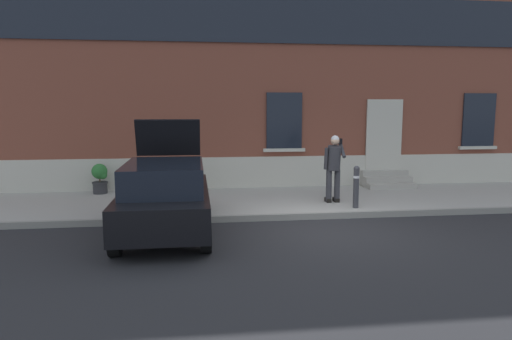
{
  "coord_description": "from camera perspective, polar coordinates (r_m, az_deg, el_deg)",
  "views": [
    {
      "loc": [
        -2.68,
        -9.44,
        2.62
      ],
      "look_at": [
        -1.24,
        1.6,
        1.1
      ],
      "focal_mm": 32.56,
      "sensor_mm": 36.0,
      "label": 1
    }
  ],
  "objects": [
    {
      "name": "building_facade",
      "position": [
        15.01,
        2.96,
        12.0
      ],
      "size": [
        24.0,
        1.52,
        7.5
      ],
      "color": "brown",
      "rests_on": "ground"
    },
    {
      "name": "planter_charcoal",
      "position": [
        13.99,
        -18.61,
        -0.91
      ],
      "size": [
        0.44,
        0.44,
        0.86
      ],
      "color": "#2D2D30",
      "rests_on": "sidewalk"
    },
    {
      "name": "ground_plane",
      "position": [
        10.16,
        8.2,
        -7.26
      ],
      "size": [
        80.0,
        80.0,
        0.0
      ],
      "primitive_type": "plane",
      "color": "#232326"
    },
    {
      "name": "entrance_stoop",
      "position": [
        15.06,
        15.72,
        -1.24
      ],
      "size": [
        1.5,
        0.96,
        0.48
      ],
      "color": "#9E998E",
      "rests_on": "sidewalk"
    },
    {
      "name": "hatchback_car_black",
      "position": [
        9.75,
        -11.09,
        -3.14
      ],
      "size": [
        1.8,
        4.07,
        2.34
      ],
      "color": "black",
      "rests_on": "ground"
    },
    {
      "name": "person_on_phone",
      "position": [
        12.11,
        9.53,
        0.7
      ],
      "size": [
        0.51,
        0.48,
        1.75
      ],
      "rotation": [
        0.0,
        0.0,
        -0.11
      ],
      "color": "#2D2D33",
      "rests_on": "sidewalk"
    },
    {
      "name": "bollard_near_person",
      "position": [
        11.63,
        12.2,
        -1.84
      ],
      "size": [
        0.15,
        0.15,
        1.04
      ],
      "color": "#333338",
      "rests_on": "sidewalk"
    },
    {
      "name": "curb_edge",
      "position": [
        11.02,
        6.89,
        -5.64
      ],
      "size": [
        24.0,
        0.12,
        0.15
      ],
      "primitive_type": "cube",
      "color": "gray",
      "rests_on": "ground"
    },
    {
      "name": "planter_cream",
      "position": [
        13.66,
        -8.76,
        -0.8
      ],
      "size": [
        0.44,
        0.44,
        0.86
      ],
      "color": "beige",
      "rests_on": "sidewalk"
    },
    {
      "name": "sidewalk",
      "position": [
        12.79,
        4.83,
        -3.73
      ],
      "size": [
        24.0,
        3.6,
        0.15
      ],
      "primitive_type": "cube",
      "color": "#99968E",
      "rests_on": "ground"
    }
  ]
}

